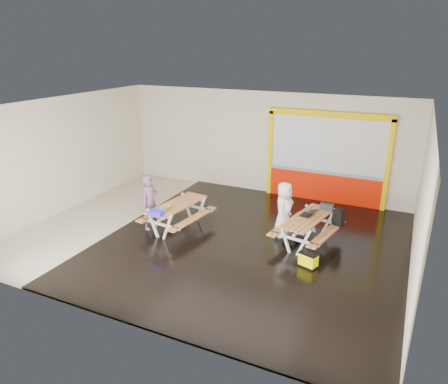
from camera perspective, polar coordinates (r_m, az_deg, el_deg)
The scene contains 14 objects.
room at distance 10.68m, azimuth -2.05°, elevation 2.31°, with size 10.02×8.02×3.52m.
deck at distance 10.86m, azimuth 4.00°, elevation -7.26°, with size 7.50×7.98×0.05m, color black.
kiosk at distance 13.68m, azimuth 13.91°, elevation 4.32°, with size 3.88×0.16×3.00m.
picnic_table_left at distance 11.55m, azimuth -6.45°, elevation -2.49°, with size 1.57×2.12×0.78m.
picnic_table_right at distance 10.86m, azimuth 11.48°, elevation -4.30°, with size 1.66×2.16×0.78m.
person_left at distance 11.59m, azimuth -10.17°, elevation -1.43°, with size 0.56×0.37×1.54m, color #6D4D6B.
person_right at distance 11.06m, azimuth 8.29°, elevation -2.42°, with size 0.74×0.48×1.51m, color white.
laptop_left at distance 11.15m, azimuth -8.25°, elevation -2.15°, with size 0.37×0.35×0.14m.
laptop_right at distance 10.86m, azimuth 11.57°, elevation -2.94°, with size 0.47×0.43×0.17m.
blue_pouch at distance 10.82m, azimuth -9.36°, elevation -2.86°, with size 0.37×0.26×0.11m, color #272AE8.
toolbox at distance 11.37m, azimuth 14.00°, elevation -1.97°, with size 0.34×0.17×0.20m.
backpack at distance 11.15m, azimuth 15.54°, elevation -3.37°, with size 0.34×0.29×0.48m.
dark_case at distance 11.01m, azimuth 9.17°, elevation -6.55°, with size 0.35×0.26×0.13m, color black.
fluke_bag at distance 9.91m, azimuth 11.57°, elevation -9.16°, with size 0.48×0.39×0.36m.
Camera 1 is at (4.66, -9.06, 4.96)m, focal length 33.12 mm.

